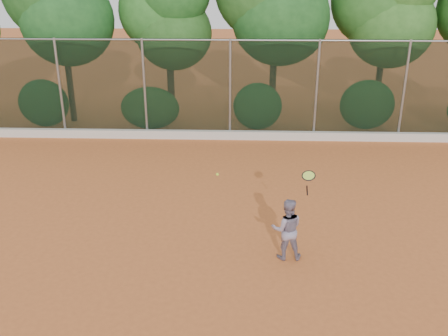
{
  "coord_description": "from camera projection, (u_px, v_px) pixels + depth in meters",
  "views": [
    {
      "loc": [
        0.4,
        -10.12,
        5.79
      ],
      "look_at": [
        0.0,
        1.0,
        1.25
      ],
      "focal_mm": 40.0,
      "sensor_mm": 36.0,
      "label": 1
    }
  ],
  "objects": [
    {
      "name": "tennis_ball_in_flight",
      "position": [
        217.0,
        174.0,
        10.26
      ],
      "size": [
        0.06,
        0.06,
        0.06
      ],
      "color": "#C0E333",
      "rests_on": "ground"
    },
    {
      "name": "tennis_racket",
      "position": [
        308.0,
        177.0,
        9.83
      ],
      "size": [
        0.34,
        0.33,
        0.55
      ],
      "color": "black",
      "rests_on": "ground"
    },
    {
      "name": "ground",
      "position": [
        222.0,
        234.0,
        11.57
      ],
      "size": [
        80.0,
        80.0,
        0.0
      ],
      "primitive_type": "plane",
      "color": "#CB6730",
      "rests_on": "ground"
    },
    {
      "name": "concrete_curb",
      "position": [
        230.0,
        135.0,
        17.82
      ],
      "size": [
        24.0,
        0.2,
        0.3
      ],
      "primitive_type": "cube",
      "color": "beige",
      "rests_on": "ground"
    },
    {
      "name": "foliage_backdrop",
      "position": [
        217.0,
        6.0,
        18.23
      ],
      "size": [
        23.7,
        3.63,
        7.55
      ],
      "color": "#432B1A",
      "rests_on": "ground"
    },
    {
      "name": "chainlink_fence",
      "position": [
        230.0,
        87.0,
        17.34
      ],
      "size": [
        24.09,
        0.09,
        3.5
      ],
      "color": "black",
      "rests_on": "ground"
    },
    {
      "name": "tennis_player",
      "position": [
        287.0,
        229.0,
        10.4
      ],
      "size": [
        0.68,
        0.54,
        1.36
      ],
      "primitive_type": "imported",
      "rotation": [
        0.0,
        0.0,
        3.17
      ],
      "color": "gray",
      "rests_on": "ground"
    }
  ]
}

